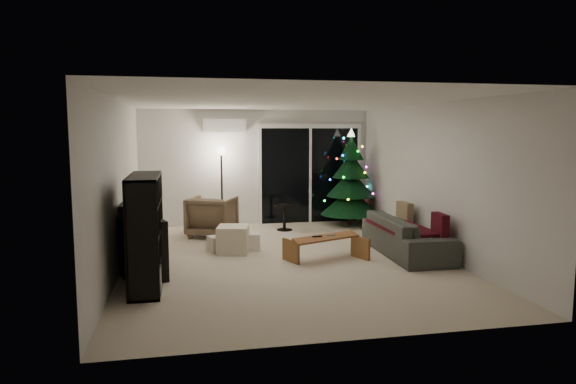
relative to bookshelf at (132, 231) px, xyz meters
name	(u,v)px	position (x,y,z in m)	size (l,w,h in m)	color
room	(294,186)	(2.71, 2.46, 0.28)	(6.50, 7.51, 2.60)	beige
bookshelf	(132,231)	(0.00, 0.00, 0.00)	(0.37, 1.47, 1.47)	black
media_cabinet	(137,245)	(0.00, 0.62, -0.32)	(0.50, 1.34, 0.83)	black
stereo	(135,210)	(0.00, 0.62, 0.19)	(0.42, 0.50, 0.18)	black
armchair	(212,216)	(1.21, 3.05, -0.34)	(0.84, 0.86, 0.78)	brown
ottoman	(233,239)	(1.47, 1.60, -0.51)	(0.51, 0.51, 0.46)	beige
cardboard_box_a	(220,244)	(1.26, 1.75, -0.60)	(0.37, 0.29, 0.27)	beige
cardboard_box_b	(248,242)	(1.74, 1.76, -0.59)	(0.41, 0.31, 0.29)	beige
side_table	(284,218)	(2.70, 3.37, -0.47)	(0.42, 0.42, 0.53)	black
floor_lamp	(222,189)	(1.46, 3.80, 0.09)	(0.27, 0.27, 1.66)	black
sofa	(406,235)	(4.30, 0.95, -0.42)	(2.15, 0.84, 0.63)	#52554F
sofa_throw	(401,227)	(4.20, 0.95, -0.28)	(0.67, 1.55, 0.05)	#410611
cushion_a	(404,214)	(4.55, 1.60, -0.17)	(0.12, 0.41, 0.41)	#8C7551
cushion_b	(440,227)	(4.55, 0.30, -0.17)	(0.12, 0.41, 0.41)	#410611
coffee_table	(326,248)	(2.87, 0.80, -0.55)	(1.20, 0.42, 0.38)	brown
remote_a	(317,236)	(2.72, 0.80, -0.35)	(0.15, 0.05, 0.02)	black
remote_b	(331,235)	(2.97, 0.85, -0.35)	(0.14, 0.04, 0.02)	slate
christmas_tree	(351,177)	(4.22, 3.66, 0.31)	(1.30, 1.30, 2.10)	black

